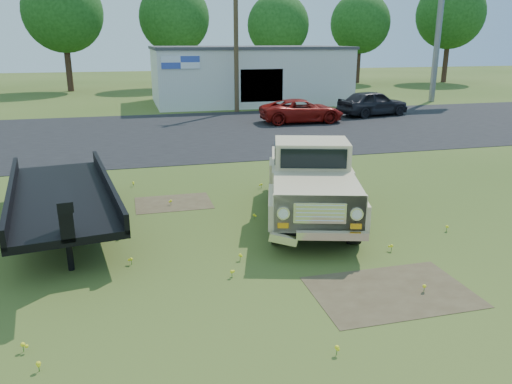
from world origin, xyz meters
TOP-DOWN VIEW (x-y plane):
  - ground at (0.00, 0.00)m, footprint 140.00×140.00m
  - asphalt_lot at (0.00, 15.00)m, footprint 90.00×14.00m
  - dirt_patch_a at (1.50, -3.00)m, footprint 3.00×2.00m
  - dirt_patch_b at (-2.00, 3.50)m, footprint 2.20×1.60m
  - commercial_building at (6.00, 26.99)m, footprint 14.20×8.20m
  - utility_pole_mid at (4.00, 22.00)m, footprint 1.60×0.30m
  - treeline_c at (-8.00, 39.50)m, footprint 7.04×7.04m
  - treeline_d at (2.00, 40.50)m, footprint 6.72×6.72m
  - treeline_e at (12.00, 39.00)m, footprint 6.08×6.08m
  - treeline_f at (22.00, 41.50)m, footprint 6.40×6.40m
  - treeline_g at (32.00, 40.00)m, footprint 7.36×7.36m
  - vintage_pickup_truck at (1.46, 1.37)m, footprint 3.83×6.24m
  - flatbed_trailer at (-4.88, 2.22)m, footprint 3.36×7.39m
  - red_pickup at (6.66, 16.67)m, footprint 4.85×2.33m
  - dark_sedan at (11.91, 18.13)m, footprint 4.90×2.76m

SIDE VIEW (x-z plane):
  - ground at x=0.00m, z-range 0.00..0.00m
  - asphalt_lot at x=0.00m, z-range -0.01..0.01m
  - dirt_patch_a at x=1.50m, z-range -0.01..0.01m
  - dirt_patch_b at x=-2.00m, z-range -0.01..0.01m
  - red_pickup at x=6.66m, z-range 0.00..1.33m
  - dark_sedan at x=11.91m, z-range 0.00..1.57m
  - flatbed_trailer at x=-4.88m, z-range 0.00..1.94m
  - vintage_pickup_truck at x=1.46m, z-range 0.00..2.12m
  - commercial_building at x=6.00m, z-range 0.03..4.18m
  - utility_pole_mid at x=4.00m, z-range 0.10..9.10m
  - treeline_e at x=12.00m, z-range 1.46..10.51m
  - treeline_f at x=22.00m, z-range 1.54..11.06m
  - treeline_d at x=2.00m, z-range 1.62..11.62m
  - treeline_c at x=-8.00m, z-range 1.70..12.17m
  - treeline_g at x=32.00m, z-range 1.78..12.73m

